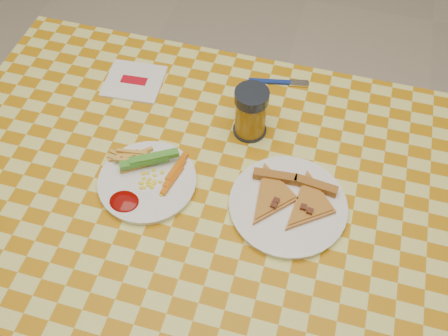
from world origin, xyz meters
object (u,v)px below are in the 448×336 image
at_px(drink_glass, 251,113).
at_px(table, 210,208).
at_px(plate_right, 288,206).
at_px(plate_left, 148,182).

bearing_deg(drink_glass, table, -103.02).
distance_m(table, plate_right, 0.19).
distance_m(plate_right, drink_glass, 0.23).
bearing_deg(plate_left, table, 7.64).
bearing_deg(table, plate_right, 1.45).
bearing_deg(table, drink_glass, 76.98).
distance_m(table, plate_left, 0.16).
height_order(plate_right, drink_glass, drink_glass).
bearing_deg(plate_right, table, -178.55).
height_order(plate_left, drink_glass, drink_glass).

